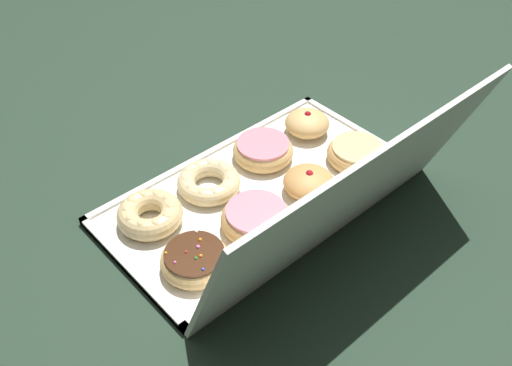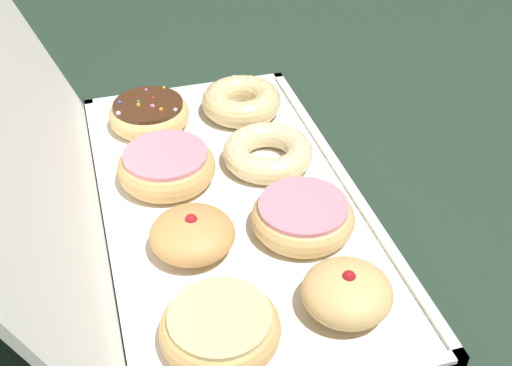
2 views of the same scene
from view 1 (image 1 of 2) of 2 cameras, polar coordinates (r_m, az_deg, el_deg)
The scene contains 11 objects.
ground_plane at distance 1.07m, azimuth 0.25°, elevation -1.14°, with size 3.00×3.00×0.00m, color #233828.
donut_box at distance 1.06m, azimuth 0.25°, elevation -0.92°, with size 0.56×0.30×0.01m.
box_lid_open at distance 0.87m, azimuth 9.36°, elevation -1.42°, with size 0.56×0.29×0.01m, color white.
jelly_filled_donut_0 at distance 1.19m, azimuth 5.00°, elevation 5.83°, with size 0.09×0.09×0.05m.
pink_frosted_donut_1 at distance 1.12m, azimuth 0.69°, elevation 3.22°, with size 0.12×0.12×0.04m.
cruller_donut_2 at distance 1.05m, azimuth -4.62°, elevation 0.12°, with size 0.11×0.11×0.03m.
cruller_donut_3 at distance 1.00m, azimuth -10.30°, elevation -2.97°, with size 0.11×0.11×0.04m.
glazed_ring_donut_4 at distance 1.13m, azimuth 9.78°, elevation 2.86°, with size 0.11×0.11×0.04m.
jelly_filled_donut_5 at distance 1.05m, azimuth 5.16°, elevation 0.08°, with size 0.09×0.09×0.05m.
pink_frosted_donut_6 at distance 0.98m, azimuth 0.02°, elevation -3.48°, with size 0.12×0.12×0.04m.
sprinkle_donut_7 at distance 0.93m, azimuth -5.96°, elevation -7.43°, with size 0.11×0.11×0.04m.
Camera 1 is at (0.52, 0.58, 0.73)m, focal length 41.11 mm.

